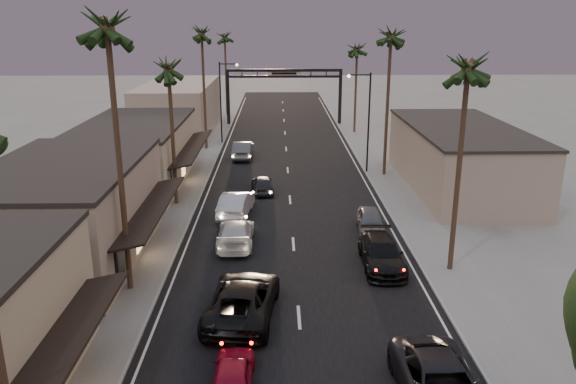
{
  "coord_description": "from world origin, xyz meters",
  "views": [
    {
      "loc": [
        -0.98,
        -4.41,
        13.35
      ],
      "look_at": [
        -0.28,
        30.94,
        2.5
      ],
      "focal_mm": 35.0,
      "sensor_mm": 36.0,
      "label": 1
    }
  ],
  "objects_px": {
    "streetlight_right": "(366,115)",
    "palm_lc": "(168,63)",
    "palm_ra": "(469,60)",
    "palm_far": "(225,34)",
    "oncoming_red": "(233,374)",
    "streetlight_left": "(223,96)",
    "oncoming_silver": "(236,204)",
    "oncoming_pickup": "(243,299)",
    "palm_ld": "(201,30)",
    "curbside_black": "(382,254)",
    "palm_rb": "(391,32)",
    "arch": "(284,82)",
    "palm_lb": "(106,19)",
    "palm_rc": "(357,46)"
  },
  "relations": [
    {
      "from": "streetlight_right",
      "to": "palm_lc",
      "type": "distance_m",
      "value": 18.66
    },
    {
      "from": "palm_ra",
      "to": "palm_far",
      "type": "bearing_deg",
      "value": 107.38
    },
    {
      "from": "palm_far",
      "to": "oncoming_red",
      "type": "distance_m",
      "value": 65.46
    },
    {
      "from": "streetlight_left",
      "to": "oncoming_silver",
      "type": "distance_m",
      "value": 25.06
    },
    {
      "from": "streetlight_right",
      "to": "oncoming_red",
      "type": "bearing_deg",
      "value": -107.05
    },
    {
      "from": "streetlight_right",
      "to": "palm_lc",
      "type": "bearing_deg",
      "value": -149.89
    },
    {
      "from": "palm_far",
      "to": "oncoming_pickup",
      "type": "height_order",
      "value": "palm_far"
    },
    {
      "from": "palm_ld",
      "to": "curbside_black",
      "type": "xyz_separation_m",
      "value": [
        13.46,
        -30.43,
        -11.62
      ]
    },
    {
      "from": "palm_rb",
      "to": "palm_ld",
      "type": "bearing_deg",
      "value": 147.4
    },
    {
      "from": "streetlight_right",
      "to": "palm_ld",
      "type": "height_order",
      "value": "palm_ld"
    },
    {
      "from": "arch",
      "to": "palm_lb",
      "type": "xyz_separation_m",
      "value": [
        -8.6,
        -48.0,
        7.85
      ]
    },
    {
      "from": "streetlight_right",
      "to": "palm_lb",
      "type": "relative_size",
      "value": 0.59
    },
    {
      "from": "streetlight_left",
      "to": "palm_lc",
      "type": "distance_m",
      "value": 22.65
    },
    {
      "from": "oncoming_silver",
      "to": "oncoming_pickup",
      "type": "bearing_deg",
      "value": 102.82
    },
    {
      "from": "palm_lc",
      "to": "curbside_black",
      "type": "relative_size",
      "value": 2.22
    },
    {
      "from": "palm_far",
      "to": "oncoming_silver",
      "type": "relative_size",
      "value": 2.53
    },
    {
      "from": "palm_lc",
      "to": "streetlight_left",
      "type": "bearing_deg",
      "value": 85.63
    },
    {
      "from": "palm_rb",
      "to": "palm_rc",
      "type": "bearing_deg",
      "value": 90.0
    },
    {
      "from": "streetlight_right",
      "to": "oncoming_red",
      "type": "xyz_separation_m",
      "value": [
        -9.61,
        -31.32,
        -4.67
      ]
    },
    {
      "from": "oncoming_pickup",
      "to": "palm_lc",
      "type": "bearing_deg",
      "value": -63.91
    },
    {
      "from": "palm_rb",
      "to": "oncoming_pickup",
      "type": "height_order",
      "value": "palm_rb"
    },
    {
      "from": "palm_ld",
      "to": "oncoming_silver",
      "type": "distance_m",
      "value": 24.84
    },
    {
      "from": "palm_ra",
      "to": "oncoming_pickup",
      "type": "relative_size",
      "value": 2.05
    },
    {
      "from": "streetlight_right",
      "to": "streetlight_left",
      "type": "xyz_separation_m",
      "value": [
        -13.84,
        13.0,
        0.0
      ]
    },
    {
      "from": "streetlight_left",
      "to": "palm_ra",
      "type": "relative_size",
      "value": 0.68
    },
    {
      "from": "palm_ra",
      "to": "curbside_black",
      "type": "relative_size",
      "value": 2.41
    },
    {
      "from": "palm_ra",
      "to": "oncoming_silver",
      "type": "distance_m",
      "value": 18.96
    },
    {
      "from": "arch",
      "to": "oncoming_pickup",
      "type": "xyz_separation_m",
      "value": [
        -2.63,
        -50.82,
        -4.64
      ]
    },
    {
      "from": "oncoming_silver",
      "to": "palm_rc",
      "type": "bearing_deg",
      "value": -104.66
    },
    {
      "from": "arch",
      "to": "streetlight_right",
      "type": "relative_size",
      "value": 1.69
    },
    {
      "from": "streetlight_right",
      "to": "palm_lc",
      "type": "relative_size",
      "value": 0.74
    },
    {
      "from": "arch",
      "to": "streetlight_left",
      "type": "distance_m",
      "value": 13.85
    },
    {
      "from": "streetlight_right",
      "to": "curbside_black",
      "type": "bearing_deg",
      "value": -95.75
    },
    {
      "from": "palm_rc",
      "to": "curbside_black",
      "type": "height_order",
      "value": "palm_rc"
    },
    {
      "from": "palm_rc",
      "to": "oncoming_red",
      "type": "height_order",
      "value": "palm_rc"
    },
    {
      "from": "palm_rb",
      "to": "oncoming_pickup",
      "type": "xyz_separation_m",
      "value": [
        -11.23,
        -24.82,
        -11.52
      ]
    },
    {
      "from": "palm_lc",
      "to": "curbside_black",
      "type": "height_order",
      "value": "palm_lc"
    },
    {
      "from": "palm_ld",
      "to": "palm_rb",
      "type": "xyz_separation_m",
      "value": [
        17.2,
        -11.0,
        0.0
      ]
    },
    {
      "from": "arch",
      "to": "curbside_black",
      "type": "xyz_separation_m",
      "value": [
        4.86,
        -45.43,
        -4.74
      ]
    },
    {
      "from": "arch",
      "to": "curbside_black",
      "type": "relative_size",
      "value": 2.77
    },
    {
      "from": "curbside_black",
      "to": "streetlight_right",
      "type": "bearing_deg",
      "value": 85.3
    },
    {
      "from": "palm_lc",
      "to": "palm_ra",
      "type": "bearing_deg",
      "value": -34.9
    },
    {
      "from": "palm_ra",
      "to": "palm_rc",
      "type": "bearing_deg",
      "value": 90.0
    },
    {
      "from": "palm_lb",
      "to": "oncoming_red",
      "type": "bearing_deg",
      "value": -54.6
    },
    {
      "from": "arch",
      "to": "palm_far",
      "type": "bearing_deg",
      "value": 136.05
    },
    {
      "from": "arch",
      "to": "palm_rb",
      "type": "relative_size",
      "value": 1.07
    },
    {
      "from": "streetlight_right",
      "to": "palm_far",
      "type": "xyz_separation_m",
      "value": [
        -15.22,
        33.0,
        6.11
      ]
    },
    {
      "from": "palm_lb",
      "to": "palm_lc",
      "type": "bearing_deg",
      "value": 90.0
    },
    {
      "from": "palm_rc",
      "to": "streetlight_right",
      "type": "bearing_deg",
      "value": -95.05
    },
    {
      "from": "streetlight_right",
      "to": "streetlight_left",
      "type": "bearing_deg",
      "value": 136.79
    }
  ]
}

